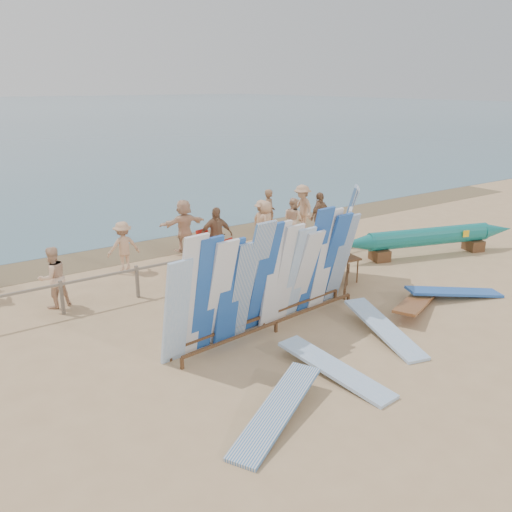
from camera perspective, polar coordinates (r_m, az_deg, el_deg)
ground at (r=13.55m, az=0.64°, el=-6.45°), size 160.00×160.00×0.00m
wet_sand_strip at (r=19.50m, az=-11.71°, el=0.83°), size 40.00×2.60×0.01m
fence at (r=15.70m, az=-5.71°, el=-0.62°), size 12.08×0.08×0.90m
main_surfboard_rack at (r=12.45m, az=1.46°, el=-2.45°), size 5.64×1.28×2.77m
side_surfboard_rack at (r=15.42m, az=8.86°, el=1.69°), size 2.39×2.31×2.98m
outrigger_canoe at (r=19.04m, az=17.76°, el=1.85°), size 6.63×2.50×0.96m
vendor_table at (r=15.90m, az=9.06°, el=-1.39°), size 0.97×0.73×1.20m
flat_board_b at (r=12.93m, az=13.25°, el=-8.20°), size 1.19×2.74×0.41m
flat_board_d at (r=15.64m, az=20.09°, el=-4.18°), size 2.70×1.56×0.37m
flat_board_a at (r=11.15m, az=8.23°, el=-12.33°), size 0.84×2.74×0.30m
flat_board_e at (r=9.76m, az=2.18°, el=-16.93°), size 2.63×1.76×0.41m
flat_board_c at (r=14.64m, az=16.49°, el=-5.31°), size 2.67×1.67×0.40m
beach_chair_left at (r=16.47m, az=-6.10°, el=-1.17°), size 0.58×0.60×0.83m
beach_chair_right at (r=17.19m, az=-2.48°, el=-0.24°), size 0.68×0.69×0.85m
stroller at (r=17.24m, az=-4.88°, el=0.48°), size 0.74×0.93×1.13m
beachgoer_8 at (r=19.82m, az=3.93°, el=3.85°), size 0.49×0.83×1.61m
beachgoer_2 at (r=14.81m, az=-20.59°, el=-2.12°), size 0.85×0.55×1.62m
beachgoer_3 at (r=17.07m, az=-13.79°, el=0.98°), size 1.03×0.48×1.56m
beachgoer_6 at (r=19.32m, az=1.04°, el=3.50°), size 0.76×0.85×1.59m
beachgoer_5 at (r=18.72m, az=-7.58°, el=3.21°), size 1.69×0.58×1.81m
beachgoer_4 at (r=17.22m, az=-4.23°, el=2.13°), size 1.17×0.71×1.86m
beachgoer_extra_0 at (r=21.22m, az=4.88°, el=5.05°), size 0.59×1.22×1.83m
beachgoer_7 at (r=20.66m, az=1.42°, el=4.65°), size 0.56×0.72×1.75m
beachgoer_9 at (r=19.64m, az=0.65°, el=3.69°), size 0.43×1.01×1.56m
beachgoer_10 at (r=19.99m, az=6.73°, el=4.16°), size 1.13×0.69×1.79m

